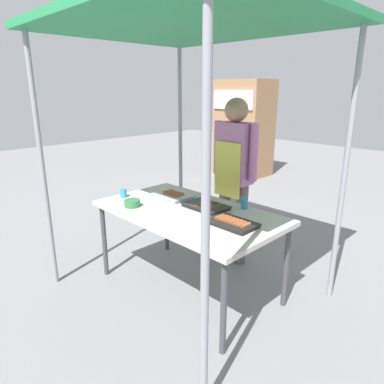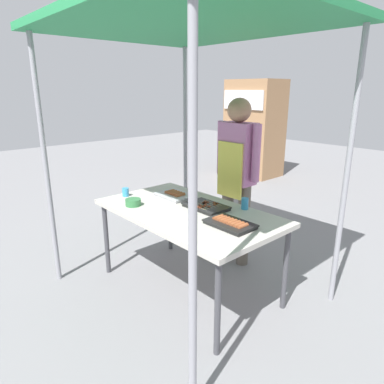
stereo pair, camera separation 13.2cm
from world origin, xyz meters
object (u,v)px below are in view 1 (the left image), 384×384
(tray_meat_skewers, at_px, (206,206))
(drink_cup_near_edge, at_px, (123,193))
(tray_grilled_sausages, at_px, (173,195))
(tray_pork_links, at_px, (233,223))
(neighbor_stall_left, at_px, (244,128))
(vendor_woman, at_px, (234,168))
(condiment_bowl, at_px, (132,203))
(stall_table, at_px, (188,216))
(drink_cup_by_wok, at_px, (244,203))

(tray_meat_skewers, height_order, drink_cup_near_edge, drink_cup_near_edge)
(tray_grilled_sausages, xyz_separation_m, tray_pork_links, (0.83, -0.15, 0.00))
(tray_grilled_sausages, xyz_separation_m, neighbor_stall_left, (-2.03, 3.75, 0.19))
(tray_pork_links, height_order, vendor_woman, vendor_woman)
(tray_grilled_sausages, bearing_deg, vendor_woman, 64.91)
(neighbor_stall_left, bearing_deg, condiment_bowl, -64.72)
(drink_cup_near_edge, bearing_deg, vendor_woman, 55.94)
(stall_table, bearing_deg, neighbor_stall_left, 121.40)
(stall_table, bearing_deg, tray_grilled_sausages, 156.94)
(tray_grilled_sausages, relative_size, condiment_bowl, 2.55)
(tray_grilled_sausages, height_order, tray_meat_skewers, tray_grilled_sausages)
(stall_table, height_order, neighbor_stall_left, neighbor_stall_left)
(drink_cup_by_wok, distance_m, neighbor_stall_left, 4.43)
(condiment_bowl, bearing_deg, drink_cup_near_edge, 160.84)
(stall_table, distance_m, neighbor_stall_left, 4.58)
(neighbor_stall_left, bearing_deg, tray_meat_skewers, -56.83)
(drink_cup_by_wok, bearing_deg, drink_cup_near_edge, -150.83)
(condiment_bowl, bearing_deg, tray_grilled_sausages, 82.77)
(tray_pork_links, distance_m, drink_cup_near_edge, 1.19)
(tray_meat_skewers, relative_size, vendor_woman, 0.23)
(tray_pork_links, distance_m, condiment_bowl, 0.93)
(tray_meat_skewers, distance_m, vendor_woman, 0.64)
(drink_cup_by_wok, xyz_separation_m, vendor_woman, (-0.39, 0.34, 0.19))
(tray_pork_links, height_order, drink_cup_by_wok, drink_cup_by_wok)
(stall_table, bearing_deg, drink_cup_near_edge, -165.63)
(drink_cup_by_wok, bearing_deg, condiment_bowl, -137.35)
(tray_grilled_sausages, xyz_separation_m, drink_cup_by_wok, (0.66, 0.23, 0.03))
(tray_meat_skewers, distance_m, drink_cup_by_wok, 0.33)
(condiment_bowl, xyz_separation_m, vendor_woman, (0.32, 1.00, 0.21))
(vendor_woman, distance_m, neighbor_stall_left, 3.92)
(tray_meat_skewers, bearing_deg, vendor_woman, 105.65)
(drink_cup_near_edge, height_order, drink_cup_by_wok, drink_cup_by_wok)
(drink_cup_by_wok, height_order, vendor_woman, vendor_woman)
(drink_cup_near_edge, height_order, neighbor_stall_left, neighbor_stall_left)
(tray_pork_links, height_order, condiment_bowl, condiment_bowl)
(drink_cup_by_wok, relative_size, vendor_woman, 0.06)
(drink_cup_by_wok, bearing_deg, tray_pork_links, -65.16)
(tray_pork_links, xyz_separation_m, vendor_woman, (-0.57, 0.72, 0.22))
(tray_grilled_sausages, distance_m, drink_cup_by_wok, 0.70)
(stall_table, xyz_separation_m, tray_grilled_sausages, (-0.35, 0.15, 0.07))
(tray_grilled_sausages, height_order, neighbor_stall_left, neighbor_stall_left)
(drink_cup_near_edge, relative_size, drink_cup_by_wok, 0.82)
(tray_grilled_sausages, distance_m, tray_pork_links, 0.85)
(condiment_bowl, xyz_separation_m, drink_cup_by_wok, (0.71, 0.66, 0.02))
(condiment_bowl, distance_m, drink_cup_by_wok, 0.97)
(tray_meat_skewers, height_order, drink_cup_by_wok, drink_cup_by_wok)
(vendor_woman, bearing_deg, tray_meat_skewers, 105.65)
(stall_table, relative_size, tray_pork_links, 4.36)
(drink_cup_near_edge, distance_m, neighbor_stall_left, 4.42)
(stall_table, distance_m, tray_meat_skewers, 0.18)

